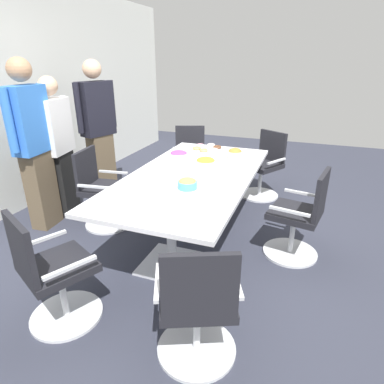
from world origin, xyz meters
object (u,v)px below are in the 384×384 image
plate_stack (192,215)px  conference_table (192,185)px  person_standing_2 (98,128)px  snack_bowl_cookies (187,183)px  snack_bowl_chips_orange (206,162)px  office_chair_2 (101,193)px  office_chair_0 (264,168)px  donut_platter (207,148)px  snack_bowl_candy_mix (179,155)px  office_chair_1 (190,161)px  office_chair_5 (300,219)px  person_standing_1 (58,147)px  snack_bowl_pretzels (235,153)px  person_standing_0 (33,144)px  office_chair_3 (52,276)px  napkin_pile (137,187)px  office_chair_4 (197,309)px

plate_stack → conference_table: bearing=20.4°
person_standing_2 → snack_bowl_cookies: size_ratio=10.31×
snack_bowl_chips_orange → snack_bowl_cookies: bearing=-176.6°
office_chair_2 → snack_bowl_chips_orange: (0.33, -1.16, 0.40)m
office_chair_0 → donut_platter: 0.94m
plate_stack → snack_bowl_candy_mix: bearing=26.2°
office_chair_1 → donut_platter: size_ratio=2.37×
office_chair_5 → snack_bowl_cookies: 1.16m
person_standing_1 → snack_bowl_candy_mix: size_ratio=7.47×
snack_bowl_pretzels → conference_table: bearing=159.0°
office_chair_2 → person_standing_2: person_standing_2 is taller
person_standing_2 → office_chair_1: bearing=142.2°
office_chair_5 → donut_platter: (0.91, 1.25, 0.36)m
office_chair_5 → person_standing_2: 2.87m
snack_bowl_pretzels → snack_bowl_cookies: size_ratio=0.98×
office_chair_2 → snack_bowl_pretzels: size_ratio=5.19×
person_standing_1 → snack_bowl_chips_orange: size_ratio=7.49×
office_chair_5 → snack_bowl_pretzels: office_chair_5 is taller
office_chair_5 → donut_platter: bearing=64.4°
person_standing_1 → plate_stack: person_standing_1 is taller
snack_bowl_candy_mix → plate_stack: (-1.40, -0.69, -0.02)m
office_chair_1 → donut_platter: (-0.49, -0.42, 0.36)m
office_chair_1 → person_standing_2: (-0.72, 1.05, 0.56)m
conference_table → office_chair_5: 1.12m
conference_table → person_standing_2: 1.82m
person_standing_0 → snack_bowl_candy_mix: bearing=112.9°
office_chair_3 → napkin_pile: office_chair_3 is taller
office_chair_3 → person_standing_1: person_standing_1 is taller
conference_table → office_chair_5: bearing=-87.7°
office_chair_1 → snack_bowl_candy_mix: office_chair_1 is taller
conference_table → person_standing_1: size_ratio=1.43×
person_standing_1 → snack_bowl_cookies: bearing=66.1°
person_standing_0 → donut_platter: size_ratio=4.86×
office_chair_1 → donut_platter: office_chair_1 is taller
person_standing_2 → snack_bowl_candy_mix: bearing=96.0°
office_chair_5 → snack_bowl_cookies: (-0.43, 1.00, 0.39)m
snack_bowl_candy_mix → office_chair_3: bearing=174.8°
office_chair_0 → snack_bowl_cookies: size_ratio=5.10×
conference_table → donut_platter: donut_platter is taller
person_standing_0 → napkin_pile: person_standing_0 is taller
office_chair_4 → person_standing_2: 3.15m
snack_bowl_chips_orange → snack_bowl_cookies: size_ratio=1.25×
snack_bowl_candy_mix → snack_bowl_cookies: 0.95m
office_chair_2 → snack_bowl_candy_mix: bearing=116.5°
office_chair_1 → person_standing_0: (-1.76, 1.16, 0.58)m
office_chair_4 → plate_stack: size_ratio=4.04×
office_chair_5 → snack_bowl_candy_mix: office_chair_5 is taller
donut_platter → plate_stack: 1.96m
person_standing_2 → office_chair_5: bearing=93.8°
office_chair_3 → person_standing_0: person_standing_0 is taller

